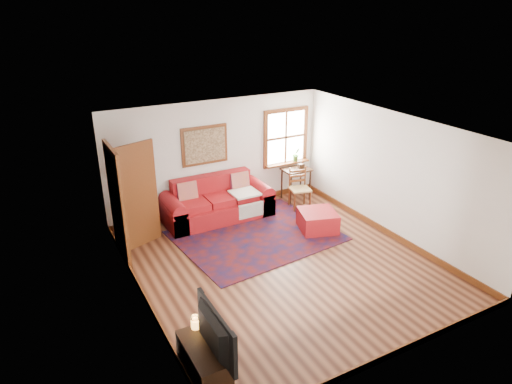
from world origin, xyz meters
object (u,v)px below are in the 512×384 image
red_ottoman (318,221)px  ladder_back_chair (299,187)px  red_leather_sofa (217,205)px  side_table (296,174)px  media_cabinet (204,363)px

red_ottoman → ladder_back_chair: 1.22m
red_leather_sofa → side_table: red_leather_sofa is taller
red_leather_sofa → side_table: bearing=1.5°
media_cabinet → side_table: bearing=45.8°
ladder_back_chair → side_table: bearing=65.4°
ladder_back_chair → media_cabinet: size_ratio=1.03×
red_leather_sofa → side_table: (2.07, 0.06, 0.34)m
red_leather_sofa → side_table: 2.10m
side_table → media_cabinet: (-4.12, -4.24, -0.39)m
red_leather_sofa → media_cabinet: 4.65m
ladder_back_chair → media_cabinet: bearing=-135.9°
red_ottoman → ladder_back_chair: (0.29, 1.14, 0.30)m
red_ottoman → media_cabinet: (-3.63, -2.65, 0.04)m
red_ottoman → red_leather_sofa: bearing=153.7°
red_ottoman → media_cabinet: 4.49m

